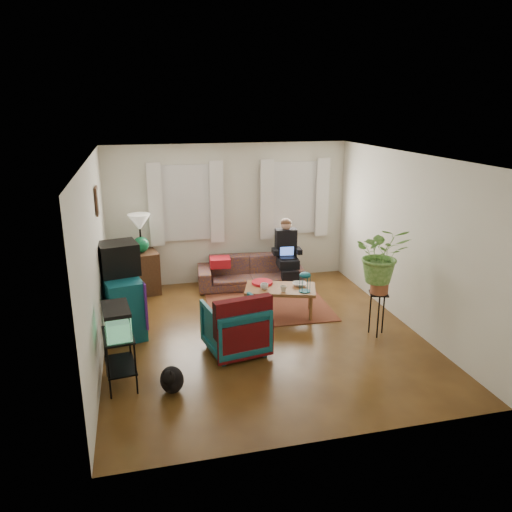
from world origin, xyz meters
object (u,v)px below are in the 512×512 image
object	(u,v)px
armchair	(235,325)
coffee_table	(280,301)
dresser	(122,304)
aquarium_stand	(120,360)
plant_stand	(377,314)
side_table	(143,273)
sofa	(250,267)

from	to	relation	value
armchair	coffee_table	distance (m)	1.44
dresser	coffee_table	xyz separation A→B (m)	(2.46, 0.06, -0.21)
aquarium_stand	plant_stand	size ratio (longest dim) A/B	1.03
armchair	plant_stand	xyz separation A→B (m)	(2.12, 0.02, -0.06)
side_table	dresser	xyz separation A→B (m)	(-0.34, -1.58, 0.06)
sofa	armchair	xyz separation A→B (m)	(-0.77, -2.45, 0.02)
side_table	plant_stand	distance (m)	4.17
coffee_table	armchair	bearing A→B (deg)	-113.58
sofa	plant_stand	size ratio (longest dim) A/B	2.91
sofa	dresser	xyz separation A→B (m)	(-2.28, -1.44, 0.07)
side_table	plant_stand	world-z (taller)	side_table
coffee_table	side_table	bearing A→B (deg)	162.57
coffee_table	plant_stand	distance (m)	1.58
side_table	aquarium_stand	world-z (taller)	side_table
aquarium_stand	plant_stand	world-z (taller)	aquarium_stand
aquarium_stand	coffee_table	bearing A→B (deg)	26.23
side_table	dresser	world-z (taller)	dresser
sofa	plant_stand	distance (m)	2.78
side_table	aquarium_stand	distance (m)	3.13
aquarium_stand	armchair	xyz separation A→B (m)	(1.51, 0.53, 0.06)
coffee_table	sofa	bearing A→B (deg)	115.63
armchair	side_table	bearing A→B (deg)	-76.09
sofa	coffee_table	size ratio (longest dim) A/B	1.72
dresser	plant_stand	world-z (taller)	dresser
aquarium_stand	dresser	bearing A→B (deg)	82.95
coffee_table	plant_stand	bearing A→B (deg)	-23.89
coffee_table	aquarium_stand	bearing A→B (deg)	-128.95
side_table	armchair	distance (m)	2.83
dresser	coffee_table	bearing A→B (deg)	-11.13
dresser	plant_stand	xyz separation A→B (m)	(3.63, -0.99, -0.11)
dresser	sofa	bearing A→B (deg)	19.82
plant_stand	sofa	bearing A→B (deg)	119.01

